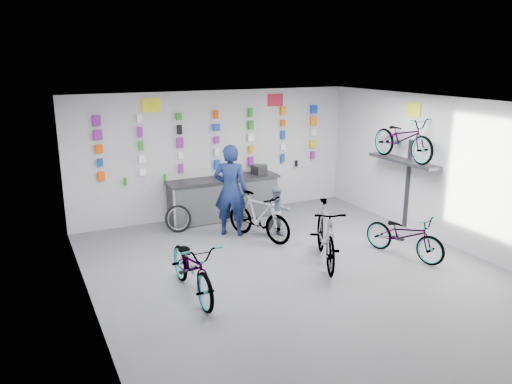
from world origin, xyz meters
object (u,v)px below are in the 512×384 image
bike_service (259,216)px  bike_center (326,234)px  bike_left (192,267)px  customer (278,212)px  bike_right (405,235)px  clerk (231,190)px  counter (224,199)px

bike_service → bike_center: bearing=-95.4°
bike_left → customer: bearing=35.2°
bike_service → customer: 0.44m
bike_right → clerk: bearing=116.3°
bike_right → bike_service: bike_service is taller
bike_left → counter: bearing=60.1°
bike_right → customer: customer is taller
counter → clerk: (-0.28, -1.07, 0.51)m
counter → customer: 1.74m
counter → bike_center: size_ratio=1.40×
customer → clerk: bearing=156.2°
bike_center → customer: (-0.11, 1.65, -0.03)m
bike_left → clerk: (1.69, 2.36, 0.50)m
bike_right → bike_left: bearing=159.1°
bike_center → customer: 1.65m
clerk → bike_service: bearing=163.2°
bike_center → bike_service: bike_center is taller
bike_center → bike_right: 1.61m
counter → customer: size_ratio=2.44×
bike_left → bike_service: size_ratio=1.11×
clerk → bike_right: bearing=168.4°
clerk → bike_center: bearing=147.9°
counter → customer: bearing=-70.9°
customer → bike_service: bearing=-176.9°
bike_service → clerk: (-0.41, 0.52, 0.49)m
counter → bike_right: size_ratio=1.61×
bike_left → customer: 3.11m
bike_right → customer: (-1.66, 2.04, 0.11)m
counter → clerk: size_ratio=1.36×
bike_service → clerk: bearing=105.5°
bike_service → customer: customer is taller
bike_right → customer: size_ratio=1.51×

